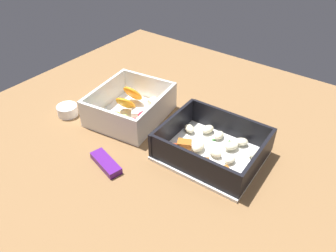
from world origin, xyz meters
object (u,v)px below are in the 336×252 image
Objects in this scene: candy_bar at (106,163)px; fruit_bowl at (130,109)px; pasta_container at (211,148)px; paper_cup_liner at (68,110)px.

fruit_bowl is at bearing -64.92° from candy_bar.
paper_cup_liner is at bearing 11.04° from pasta_container.
fruit_bowl reaches higher than pasta_container.
candy_bar is (13.18, 13.13, -1.10)cm from pasta_container.
pasta_container is at bearing -135.12° from candy_bar.
pasta_container reaches higher than candy_bar.
fruit_bowl reaches higher than candy_bar.
paper_cup_liner is at bearing 33.26° from fruit_bowl.
paper_cup_liner is (11.19, 7.34, -0.96)cm from fruit_bowl.
pasta_container is at bearing -167.25° from paper_cup_liner.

